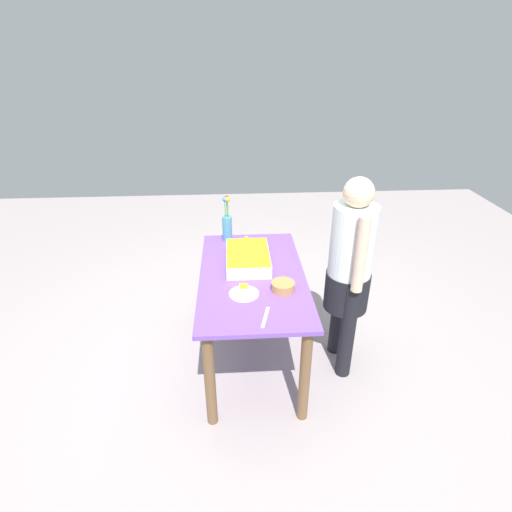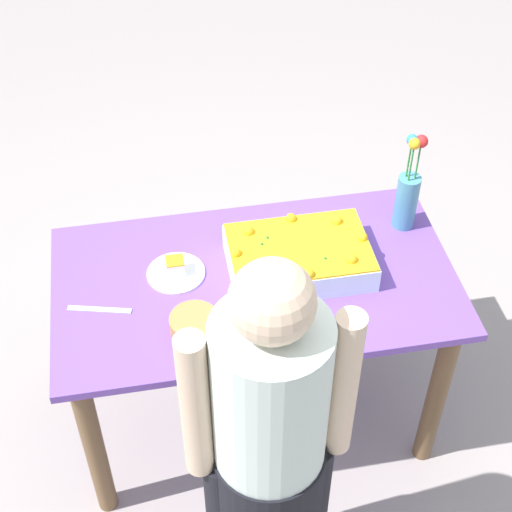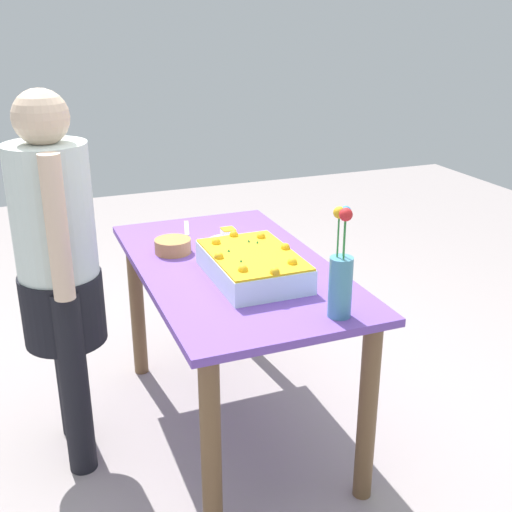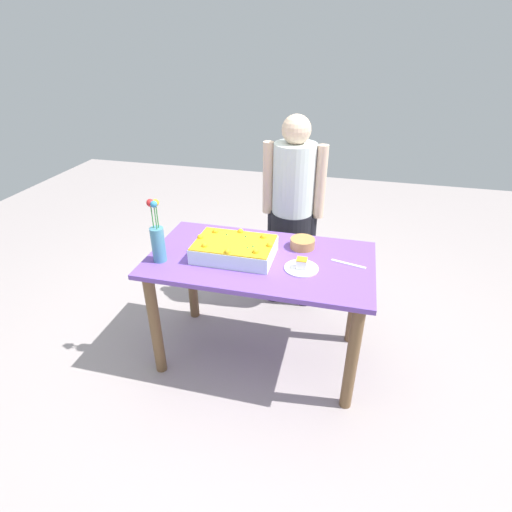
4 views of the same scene
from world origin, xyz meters
name	(u,v)px [view 1 (image 1 of 4)]	position (x,y,z in m)	size (l,w,h in m)	color
ground_plane	(253,357)	(0.00, 0.00, 0.00)	(8.00, 8.00, 0.00)	#A09594
dining_table	(252,291)	(0.00, 0.00, 0.63)	(1.35, 0.75, 0.77)	#7048AD
sheet_cake	(248,258)	(0.15, 0.02, 0.82)	(0.47, 0.32, 0.12)	white
serving_plate_with_slice	(244,292)	(-0.26, 0.07, 0.79)	(0.20, 0.20, 0.07)	white
cake_knife	(265,317)	(-0.52, -0.05, 0.77)	(0.21, 0.02, 0.00)	silver
flower_vase	(227,225)	(0.57, 0.17, 0.91)	(0.08, 0.08, 0.39)	teal
fruit_bowl	(283,286)	(-0.23, -0.19, 0.80)	(0.16, 0.16, 0.06)	#B07F44
person_standing	(350,267)	(-0.08, -0.67, 0.85)	(0.45, 0.31, 1.49)	black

